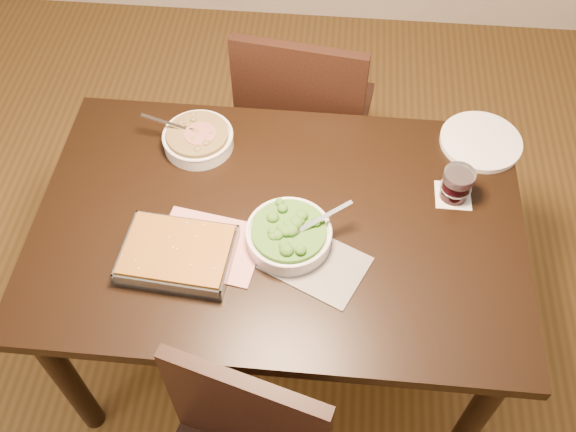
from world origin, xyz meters
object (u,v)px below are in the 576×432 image
object	(u,v)px
stew_bowl	(198,138)
chair_far	(304,118)
baking_dish	(178,254)
dinner_plate	(481,141)
table	(279,240)
wine_tumbler	(457,184)
broccoli_bowl	(289,235)

from	to	relation	value
stew_bowl	chair_far	world-z (taller)	chair_far
stew_bowl	baking_dish	bearing A→B (deg)	-87.43
dinner_plate	table	bearing A→B (deg)	-149.04
baking_dish	dinner_plate	world-z (taller)	baking_dish
table	dinner_plate	xyz separation A→B (m)	(0.60, 0.36, 0.10)
wine_tumbler	dinner_plate	distance (m)	0.25
baking_dish	dinner_plate	distance (m)	1.00
dinner_plate	chair_far	bearing A→B (deg)	153.95
wine_tumbler	baking_dish	bearing A→B (deg)	-158.91
baking_dish	chair_far	size ratio (longest dim) A/B	0.33
table	wine_tumbler	xyz separation A→B (m)	(0.50, 0.14, 0.15)
stew_bowl	wine_tumbler	xyz separation A→B (m)	(0.78, -0.13, 0.03)
baking_dish	wine_tumbler	size ratio (longest dim) A/B	3.11
chair_far	baking_dish	bearing A→B (deg)	78.01
broccoli_bowl	dinner_plate	bearing A→B (deg)	37.14
table	dinner_plate	bearing A→B (deg)	30.96
stew_bowl	broccoli_bowl	world-z (taller)	broccoli_bowl
stew_bowl	dinner_plate	size ratio (longest dim) A/B	0.96
stew_bowl	broccoli_bowl	bearing A→B (deg)	-47.19
broccoli_bowl	baking_dish	xyz separation A→B (m)	(-0.29, -0.09, -0.01)
stew_bowl	baking_dish	size ratio (longest dim) A/B	0.78
chair_far	stew_bowl	bearing A→B (deg)	58.23
broccoli_bowl	chair_far	world-z (taller)	chair_far
broccoli_bowl	chair_far	bearing A→B (deg)	90.63
table	stew_bowl	bearing A→B (deg)	135.85
stew_bowl	broccoli_bowl	xyz separation A→B (m)	(0.31, -0.34, 0.00)
table	stew_bowl	distance (m)	0.41
stew_bowl	baking_dish	distance (m)	0.43
table	wine_tumbler	distance (m)	0.54
table	chair_far	bearing A→B (deg)	87.57
table	broccoli_bowl	distance (m)	0.15
table	broccoli_bowl	xyz separation A→B (m)	(0.03, -0.07, 0.13)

